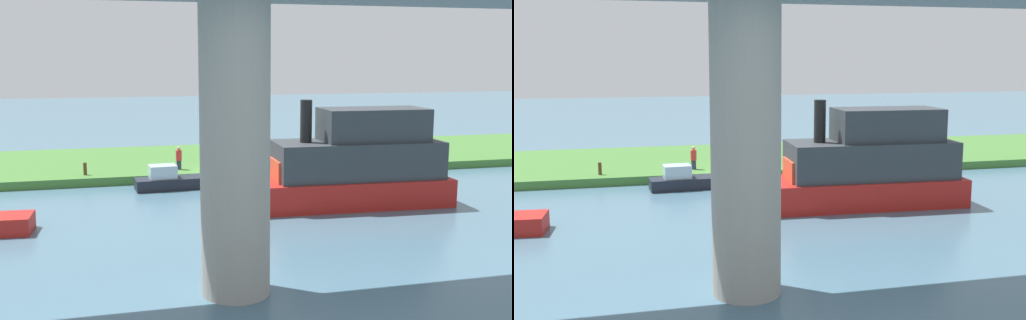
% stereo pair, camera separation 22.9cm
% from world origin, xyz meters
% --- Properties ---
extents(ground_plane, '(160.00, 160.00, 0.00)m').
position_xyz_m(ground_plane, '(0.00, 0.00, 0.00)').
color(ground_plane, '#476B7F').
extents(grassy_bank, '(80.00, 12.00, 0.50)m').
position_xyz_m(grassy_bank, '(0.00, -6.00, 0.25)').
color(grassy_bank, '#427533').
rests_on(grassy_bank, ground).
extents(bridge_pylon, '(2.10, 2.10, 8.85)m').
position_xyz_m(bridge_pylon, '(3.55, 17.36, 4.43)').
color(bridge_pylon, '#9E998E').
rests_on(bridge_pylon, ground).
extents(person_on_bank, '(0.50, 0.50, 1.39)m').
position_xyz_m(person_on_bank, '(2.80, -1.59, 1.20)').
color(person_on_bank, '#2D334C').
rests_on(person_on_bank, grassy_bank).
extents(mooring_post, '(0.20, 0.20, 0.71)m').
position_xyz_m(mooring_post, '(8.23, -1.14, 0.86)').
color(mooring_post, brown).
rests_on(mooring_post, grassy_bank).
extents(skiff_small, '(10.27, 3.85, 5.17)m').
position_xyz_m(skiff_small, '(-4.51, 7.44, 1.92)').
color(skiff_small, red).
rests_on(skiff_small, ground).
extents(houseboat_blue, '(4.12, 1.67, 1.35)m').
position_xyz_m(houseboat_blue, '(3.70, 1.56, 0.48)').
color(houseboat_blue, '#1E232D').
rests_on(houseboat_blue, ground).
extents(motorboat_white, '(5.06, 2.90, 1.60)m').
position_xyz_m(motorboat_white, '(-7.75, 2.35, 0.57)').
color(motorboat_white, white).
rests_on(motorboat_white, ground).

